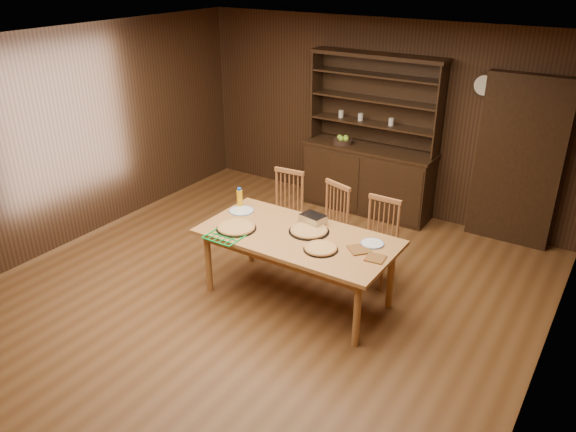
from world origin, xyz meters
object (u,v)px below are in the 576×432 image
Objects in this scene: china_hutch at (369,171)px; juice_bottle at (240,198)px; chair_right at (379,238)px; dining_table at (297,242)px; chair_center at (331,223)px; chair_left at (286,208)px.

china_hutch is 2.30m from juice_bottle.
china_hutch reaches higher than juice_bottle.
chair_right is 4.26× the size of juice_bottle.
dining_table is (0.37, -2.47, 0.08)m from china_hutch.
chair_center reaches higher than juice_bottle.
china_hutch reaches higher than dining_table.
juice_bottle is at bearing 164.78° from dining_table.
china_hutch is at bearing 118.26° from chair_center.
chair_center is 1.02× the size of chair_right.
china_hutch is at bearing 98.59° from dining_table.
dining_table is 8.82× the size of juice_bottle.
juice_bottle reaches higher than dining_table.
china_hutch is 2.18× the size of chair_left.
chair_left is at bearing 128.89° from dining_table.
chair_left reaches higher than chair_center.
chair_center is (0.65, -0.05, -0.00)m from chair_left.
china_hutch is at bearing 71.96° from chair_left.
chair_right is 1.61m from juice_bottle.
chair_left reaches higher than juice_bottle.
chair_right is (1.28, -0.09, -0.02)m from chair_left.
chair_right is at bearing 56.30° from dining_table.
chair_right reaches higher than dining_table.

